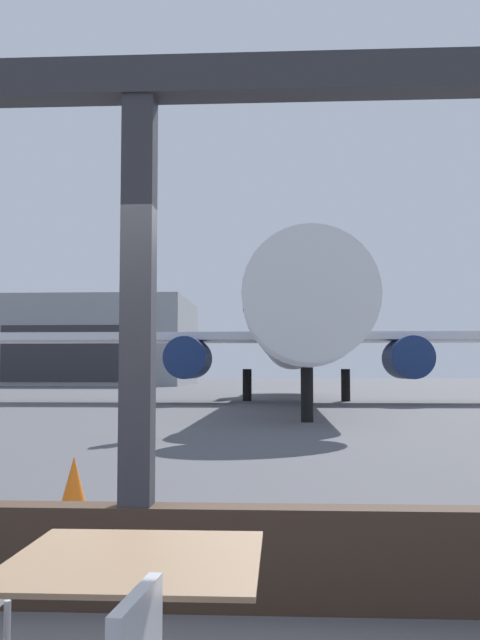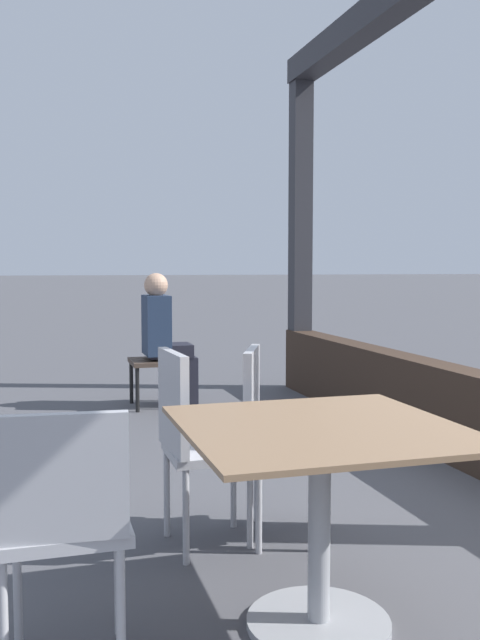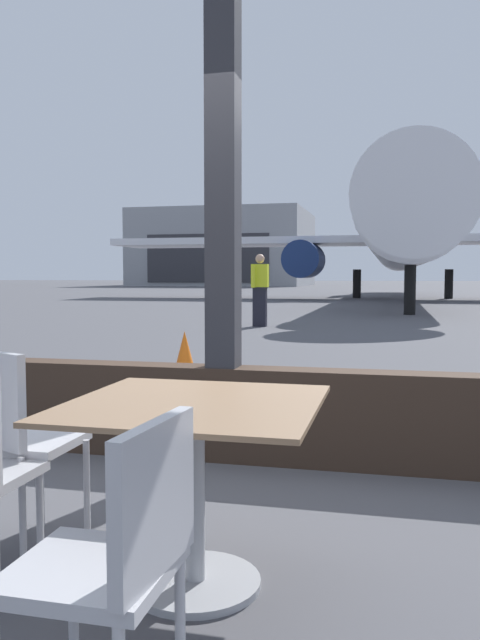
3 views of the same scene
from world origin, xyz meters
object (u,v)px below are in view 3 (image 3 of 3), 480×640
object	(u,v)px
dining_table	(195,465)
cafe_chair_window_right	(15,430)
airplane	(404,234)
distant_hangar	(226,249)
cafe_chair_window_left	(118,551)
ground_crew_worker	(260,289)
traffic_cone	(185,360)

from	to	relation	value
dining_table	cafe_chair_window_right	bearing A→B (deg)	172.20
airplane	distant_hangar	size ratio (longest dim) A/B	1.64
cafe_chair_window_left	ground_crew_worker	bearing A→B (deg)	100.07
cafe_chair_window_right	distant_hangar	xyz separation A→B (m)	(-18.54, 74.85, 3.98)
cafe_chair_window_left	airplane	distance (m)	32.17
cafe_chair_window_right	airplane	xyz separation A→B (m)	(2.17, 31.02, 2.79)
cafe_chair_window_left	traffic_cone	size ratio (longest dim) A/B	1.42
ground_crew_worker	traffic_cone	xyz separation A→B (m)	(0.83, -8.27, -0.61)
cafe_chair_window_left	ground_crew_worker	distance (m)	13.77
traffic_cone	cafe_chair_window_left	bearing A→B (deg)	-73.42
cafe_chair_window_right	ground_crew_worker	bearing A→B (deg)	96.68
dining_table	airplane	world-z (taller)	airplane
traffic_cone	airplane	bearing A→B (deg)	84.00
cafe_chair_window_right	traffic_cone	size ratio (longest dim) A/B	1.49
dining_table	traffic_cone	xyz separation A→B (m)	(-1.50, 4.40, -0.20)
distant_hangar	airplane	bearing A→B (deg)	-64.71
cafe_chair_window_left	cafe_chair_window_right	distance (m)	1.37
ground_crew_worker	traffic_cone	distance (m)	8.33
cafe_chair_window_left	ground_crew_worker	size ratio (longest dim) A/B	0.50
cafe_chair_window_right	traffic_cone	world-z (taller)	cafe_chair_window_right
cafe_chair_window_right	distant_hangar	distance (m)	77.21
ground_crew_worker	dining_table	bearing A→B (deg)	-79.58
cafe_chair_window_left	traffic_cone	distance (m)	5.52
cafe_chair_window_right	distant_hangar	size ratio (longest dim) A/B	0.04
traffic_cone	ground_crew_worker	bearing A→B (deg)	95.75
distant_hangar	cafe_chair_window_left	bearing A→B (deg)	-75.60
airplane	traffic_cone	size ratio (longest dim) A/B	54.33
cafe_chair_window_right	distant_hangar	bearing A→B (deg)	103.91
cafe_chair_window_right	traffic_cone	distance (m)	4.34
distant_hangar	dining_table	bearing A→B (deg)	-75.49
cafe_chair_window_right	airplane	distance (m)	31.22
airplane	distant_hangar	bearing A→B (deg)	115.29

